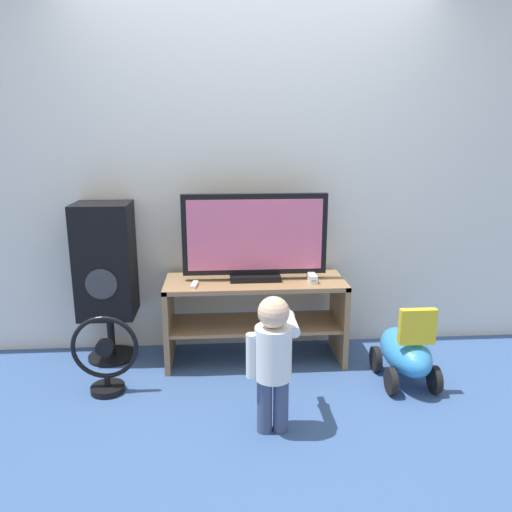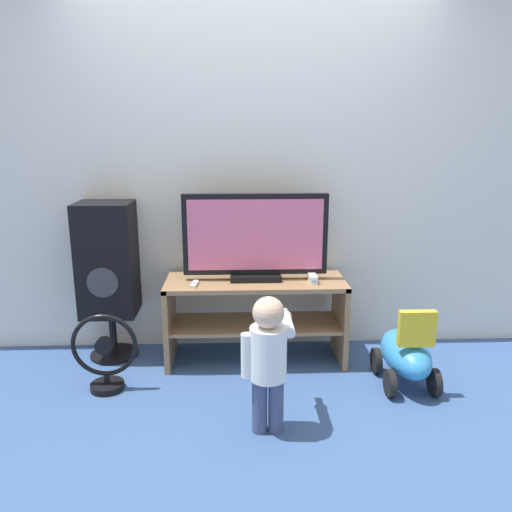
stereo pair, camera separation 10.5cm
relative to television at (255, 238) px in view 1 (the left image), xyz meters
name	(u,v)px [view 1 (the left image)]	position (x,y,z in m)	size (l,w,h in m)	color
ground_plane	(257,373)	(0.00, -0.24, -0.87)	(16.00, 16.00, 0.00)	#38568C
wall_back	(252,169)	(0.00, 0.28, 0.43)	(10.00, 0.06, 2.60)	silver
tv_stand	(255,307)	(0.00, -0.02, -0.49)	(1.22, 0.45, 0.58)	#93704C
television	(255,238)	(0.00, 0.00, 0.00)	(0.97, 0.20, 0.59)	black
game_console	(312,277)	(0.38, -0.07, -0.26)	(0.05, 0.16, 0.05)	white
remote_primary	(194,285)	(-0.40, -0.14, -0.28)	(0.05, 0.13, 0.03)	white
child	(273,353)	(0.03, -0.89, -0.42)	(0.29, 0.44, 0.76)	#3F4C72
speaker_tower	(106,263)	(-1.01, 0.07, -0.18)	(0.37, 0.34, 1.10)	black
floor_fan	(105,358)	(-0.94, -0.41, -0.64)	(0.40, 0.21, 0.50)	black
ride_on_toy	(406,352)	(0.93, -0.42, -0.66)	(0.31, 0.55, 0.54)	#338CD1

